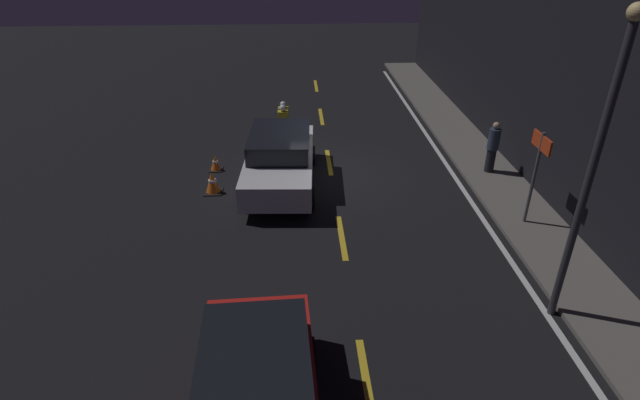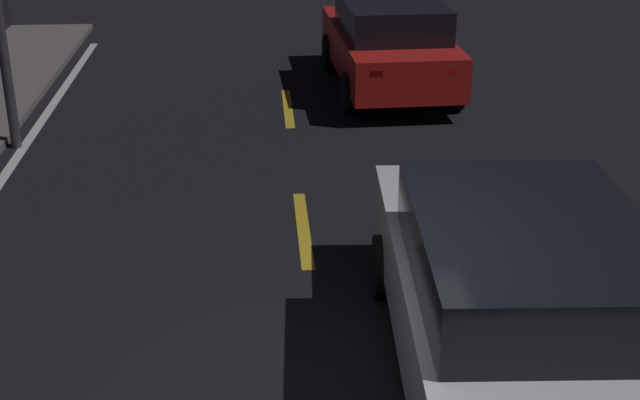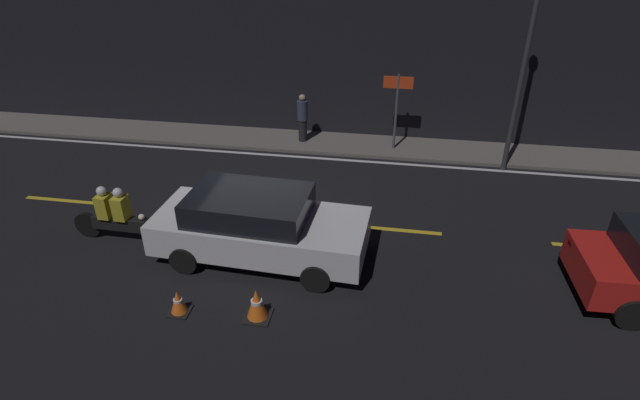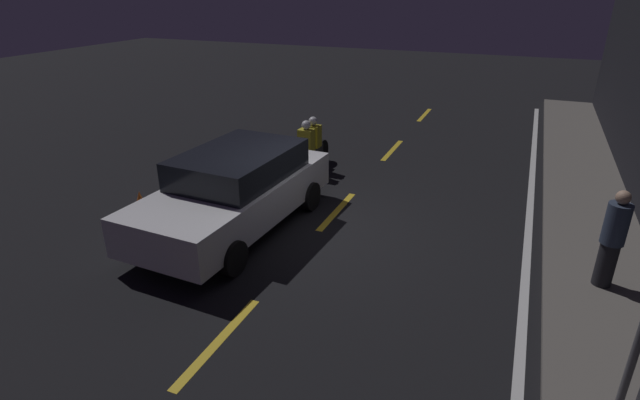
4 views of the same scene
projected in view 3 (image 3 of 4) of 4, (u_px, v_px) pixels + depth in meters
name	position (u px, v px, depth m)	size (l,w,h in m)	color
ground_plane	(260.00, 218.00, 12.55)	(56.00, 56.00, 0.00)	black
raised_curb	(298.00, 141.00, 16.72)	(28.00, 1.73, 0.11)	#605B56
building_front	(302.00, 15.00, 15.68)	(28.00, 0.30, 7.86)	black
lane_dash_b	(61.00, 200.00, 13.34)	(2.00, 0.14, 0.01)	gold
lane_dash_c	(222.00, 214.00, 12.69)	(2.00, 0.14, 0.01)	gold
lane_dash_d	(400.00, 230.00, 12.05)	(2.00, 0.14, 0.01)	gold
lane_dash_e	(598.00, 248.00, 11.41)	(2.00, 0.14, 0.01)	gold
lane_solid_kerb	(291.00, 156.00, 15.79)	(25.20, 0.14, 0.01)	silver
sedan_white	(258.00, 225.00, 10.77)	(4.67, 2.19, 1.54)	silver
motorcycle	(117.00, 216.00, 11.39)	(2.37, 0.38, 1.38)	black
traffic_cone_near	(178.00, 302.00, 9.44)	(0.40, 0.40, 0.50)	black
traffic_cone_mid	(257.00, 304.00, 9.29)	(0.51, 0.51, 0.64)	black
pedestrian	(303.00, 118.00, 16.25)	(0.34, 0.34, 1.58)	black
shop_sign	(397.00, 97.00, 15.26)	(0.90, 0.08, 2.40)	#4C4C51
street_lamp	(525.00, 61.00, 13.36)	(0.28, 0.28, 5.76)	#333338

